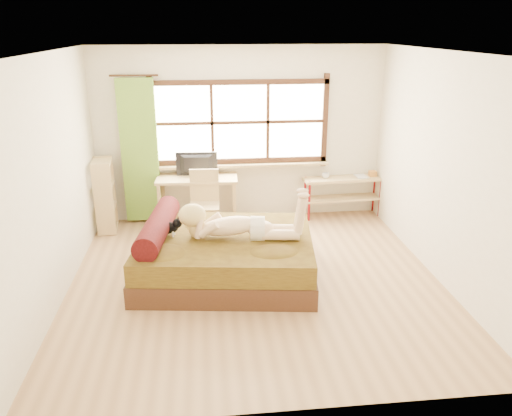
{
  "coord_description": "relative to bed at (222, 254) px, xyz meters",
  "views": [
    {
      "loc": [
        -0.59,
        -5.46,
        2.97
      ],
      "look_at": [
        0.03,
        0.2,
        0.88
      ],
      "focal_mm": 35.0,
      "sensor_mm": 36.0,
      "label": 1
    }
  ],
  "objects": [
    {
      "name": "floor",
      "position": [
        0.4,
        -0.17,
        -0.29
      ],
      "size": [
        4.5,
        4.5,
        0.0
      ],
      "primitive_type": "plane",
      "color": "#9E754C",
      "rests_on": "ground"
    },
    {
      "name": "ceiling",
      "position": [
        0.4,
        -0.17,
        2.41
      ],
      "size": [
        4.5,
        4.5,
        0.0
      ],
      "primitive_type": "plane",
      "rotation": [
        3.14,
        0.0,
        0.0
      ],
      "color": "white",
      "rests_on": "wall_back"
    },
    {
      "name": "wall_back",
      "position": [
        0.4,
        2.08,
        1.06
      ],
      "size": [
        4.5,
        0.0,
        4.5
      ],
      "primitive_type": "plane",
      "rotation": [
        1.57,
        0.0,
        0.0
      ],
      "color": "silver",
      "rests_on": "floor"
    },
    {
      "name": "wall_front",
      "position": [
        0.4,
        -2.42,
        1.06
      ],
      "size": [
        4.5,
        0.0,
        4.5
      ],
      "primitive_type": "plane",
      "rotation": [
        -1.57,
        0.0,
        0.0
      ],
      "color": "silver",
      "rests_on": "floor"
    },
    {
      "name": "wall_left",
      "position": [
        -1.85,
        -0.17,
        1.06
      ],
      "size": [
        0.0,
        4.5,
        4.5
      ],
      "primitive_type": "plane",
      "rotation": [
        1.57,
        0.0,
        1.57
      ],
      "color": "silver",
      "rests_on": "floor"
    },
    {
      "name": "wall_right",
      "position": [
        2.65,
        -0.17,
        1.06
      ],
      "size": [
        0.0,
        4.5,
        4.5
      ],
      "primitive_type": "plane",
      "rotation": [
        1.57,
        0.0,
        -1.57
      ],
      "color": "silver",
      "rests_on": "floor"
    },
    {
      "name": "window",
      "position": [
        0.4,
        2.05,
        1.22
      ],
      "size": [
        2.8,
        0.16,
        1.46
      ],
      "color": "#FFEDBF",
      "rests_on": "wall_back"
    },
    {
      "name": "curtain",
      "position": [
        -1.15,
        1.96,
        0.86
      ],
      "size": [
        0.55,
        0.1,
        2.2
      ],
      "primitive_type": "cube",
      "color": "#537E22",
      "rests_on": "wall_back"
    },
    {
      "name": "bed",
      "position": [
        0.0,
        0.0,
        0.0
      ],
      "size": [
        2.33,
        1.96,
        0.81
      ],
      "rotation": [
        0.0,
        0.0,
        -0.13
      ],
      "color": "#331A0F",
      "rests_on": "floor"
    },
    {
      "name": "woman",
      "position": [
        0.2,
        -0.06,
        0.56
      ],
      "size": [
        1.53,
        0.61,
        0.64
      ],
      "primitive_type": null,
      "rotation": [
        0.0,
        0.0,
        -0.13
      ],
      "color": "beige",
      "rests_on": "bed"
    },
    {
      "name": "kitten",
      "position": [
        -0.67,
        0.09,
        0.37
      ],
      "size": [
        0.33,
        0.17,
        0.26
      ],
      "primitive_type": null,
      "rotation": [
        0.0,
        0.0,
        -0.13
      ],
      "color": "black",
      "rests_on": "bed"
    },
    {
      "name": "desk",
      "position": [
        -0.3,
        1.78,
        0.38
      ],
      "size": [
        1.26,
        0.63,
        0.77
      ],
      "rotation": [
        0.0,
        0.0,
        -0.05
      ],
      "color": "tan",
      "rests_on": "floor"
    },
    {
      "name": "monitor",
      "position": [
        -0.3,
        1.83,
        0.67
      ],
      "size": [
        0.64,
        0.12,
        0.37
      ],
      "primitive_type": "imported",
      "rotation": [
        0.0,
        0.0,
        3.09
      ],
      "color": "black",
      "rests_on": "desk"
    },
    {
      "name": "chair",
      "position": [
        -0.19,
        1.42,
        0.25
      ],
      "size": [
        0.45,
        0.45,
        0.97
      ],
      "rotation": [
        0.0,
        0.0,
        -0.05
      ],
      "color": "tan",
      "rests_on": "floor"
    },
    {
      "name": "pipe_shelf",
      "position": [
        2.07,
        1.9,
        0.19
      ],
      "size": [
        1.32,
        0.4,
        0.74
      ],
      "rotation": [
        0.0,
        0.0,
        0.06
      ],
      "color": "tan",
      "rests_on": "floor"
    },
    {
      "name": "cup",
      "position": [
        1.75,
        1.9,
        0.41
      ],
      "size": [
        0.12,
        0.12,
        0.09
      ],
      "primitive_type": "imported",
      "rotation": [
        0.0,
        0.0,
        0.06
      ],
      "color": "gray",
      "rests_on": "pipe_shelf"
    },
    {
      "name": "book",
      "position": [
        2.25,
        1.9,
        0.37
      ],
      "size": [
        0.19,
        0.25,
        0.02
      ],
      "primitive_type": "imported",
      "rotation": [
        0.0,
        0.0,
        0.06
      ],
      "color": "gray",
      "rests_on": "pipe_shelf"
    },
    {
      "name": "bookshelf",
      "position": [
        -1.68,
        1.67,
        0.27
      ],
      "size": [
        0.31,
        0.5,
        1.1
      ],
      "rotation": [
        0.0,
        0.0,
        0.08
      ],
      "color": "tan",
      "rests_on": "floor"
    }
  ]
}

